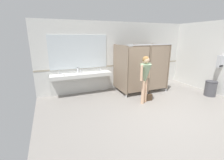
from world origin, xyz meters
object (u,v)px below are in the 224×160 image
at_px(trash_bin, 211,88).
at_px(person_standing, 145,74).
at_px(soap_dispenser, 78,70).
at_px(paper_cup, 63,74).
at_px(handbag, 149,97).
at_px(paper_towel_dispenser_upper, 221,61).

relative_size(trash_bin, person_standing, 0.36).
xyz_separation_m(soap_dispenser, paper_cup, (-0.59, -0.26, -0.06)).
bearing_deg(person_standing, handbag, 19.62).
bearing_deg(handbag, soap_dispenser, 142.42).
bearing_deg(paper_towel_dispenser_upper, soap_dispenser, 156.34).
xyz_separation_m(paper_towel_dispenser_upper, handbag, (-2.90, 0.52, -1.25)).
bearing_deg(trash_bin, paper_cup, 159.75).
bearing_deg(paper_cup, paper_towel_dispenser_upper, -19.18).
bearing_deg(trash_bin, person_standing, 171.72).
height_order(paper_towel_dispenser_upper, handbag, paper_towel_dispenser_upper).
distance_m(person_standing, paper_cup, 3.02).
distance_m(trash_bin, paper_cup, 5.82).
bearing_deg(handbag, trash_bin, -11.46).
relative_size(person_standing, paper_cup, 20.08).
relative_size(paper_towel_dispenser_upper, paper_cup, 5.63).
height_order(trash_bin, person_standing, person_standing).
distance_m(handbag, soap_dispenser, 2.98).
bearing_deg(paper_cup, person_standing, -31.75).
distance_m(paper_towel_dispenser_upper, handbag, 3.20).
bearing_deg(trash_bin, soap_dispenser, 154.91).
xyz_separation_m(paper_towel_dispenser_upper, soap_dispenser, (-5.17, 2.26, -0.39)).
distance_m(paper_towel_dispenser_upper, person_standing, 3.24).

